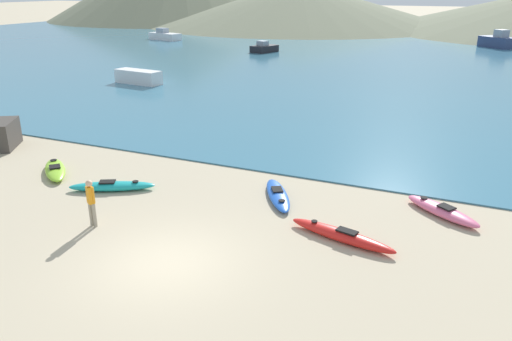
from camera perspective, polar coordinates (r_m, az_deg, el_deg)
name	(u,v)px	position (r m, az deg, el deg)	size (l,w,h in m)	color
ground_plane	(167,263)	(14.40, -10.13, -10.33)	(400.00, 400.00, 0.00)	tan
bay_water	(402,62)	(53.80, 16.40, 11.82)	(160.00, 70.00, 0.06)	teal
far_hill_midleft	(300,4)	(102.55, 5.06, 18.44)	(59.00, 59.00, 7.94)	#6B7056
kayak_on_sand_0	(342,235)	(15.46, 9.75, -7.29)	(3.55, 1.39, 0.39)	red
kayak_on_sand_1	(278,195)	(18.16, 2.51, -2.79)	(2.16, 2.97, 0.31)	blue
kayak_on_sand_2	(55,170)	(22.11, -21.97, 0.08)	(2.64, 2.49, 0.38)	#8CCC2D
kayak_on_sand_3	(442,211)	(17.94, 20.50, -4.32)	(2.78, 2.24, 0.39)	#E5668C
kayak_on_sand_4	(112,186)	(19.61, -16.13, -1.73)	(3.15, 2.08, 0.37)	teal
person_near_foreground	(91,200)	(16.63, -18.35, -3.24)	(0.32, 0.26, 1.58)	gray
moored_boat_0	(138,77)	(40.77, -13.30, 10.38)	(4.04, 1.76, 1.04)	white
moored_boat_1	(264,48)	(59.36, 0.94, 13.81)	(2.68, 3.52, 1.28)	black
moored_boat_2	(165,36)	(74.59, -10.40, 14.92)	(5.50, 3.21, 1.58)	white
moored_boat_3	(498,41)	(70.55, 25.90, 13.15)	(4.60, 4.65, 2.18)	navy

